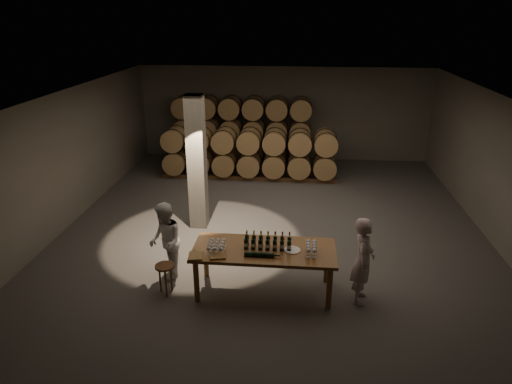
# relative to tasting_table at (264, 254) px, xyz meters

# --- Properties ---
(room) EXTENTS (12.00, 12.00, 12.00)m
(room) POSITION_rel_tasting_table_xyz_m (-1.80, 2.70, 0.80)
(room) COLOR #585553
(room) RESTS_ON ground
(tasting_table) EXTENTS (2.60, 1.10, 0.90)m
(tasting_table) POSITION_rel_tasting_table_xyz_m (0.00, 0.00, 0.00)
(tasting_table) COLOR brown
(tasting_table) RESTS_ON ground
(barrel_stack_back) EXTENTS (4.70, 0.95, 2.31)m
(barrel_stack_back) POSITION_rel_tasting_table_xyz_m (-1.35, 7.70, 0.40)
(barrel_stack_back) COLOR #52351C
(barrel_stack_back) RESTS_ON ground
(barrel_stack_front) EXTENTS (5.48, 0.95, 1.57)m
(barrel_stack_front) POSITION_rel_tasting_table_xyz_m (-0.96, 6.30, 0.03)
(barrel_stack_front) COLOR #52351C
(barrel_stack_front) RESTS_ON ground
(bottle_cluster) EXTENTS (0.86, 0.23, 0.30)m
(bottle_cluster) POSITION_rel_tasting_table_xyz_m (0.06, 0.04, 0.21)
(bottle_cluster) COLOR black
(bottle_cluster) RESTS_ON tasting_table
(lying_bottles) EXTENTS (0.63, 0.08, 0.08)m
(lying_bottles) POSITION_rel_tasting_table_xyz_m (-0.05, -0.30, 0.15)
(lying_bottles) COLOR black
(lying_bottles) RESTS_ON tasting_table
(glass_cluster_left) EXTENTS (0.30, 0.41, 0.16)m
(glass_cluster_left) POSITION_rel_tasting_table_xyz_m (-0.85, -0.14, 0.22)
(glass_cluster_left) COLOR silver
(glass_cluster_left) RESTS_ON tasting_table
(glass_cluster_right) EXTENTS (0.20, 0.42, 0.18)m
(glass_cluster_right) POSITION_rel_tasting_table_xyz_m (0.85, -0.06, 0.23)
(glass_cluster_right) COLOR silver
(glass_cluster_right) RESTS_ON tasting_table
(plate) EXTENTS (0.30, 0.30, 0.02)m
(plate) POSITION_rel_tasting_table_xyz_m (0.51, -0.01, 0.11)
(plate) COLOR white
(plate) RESTS_ON tasting_table
(notebook_near) EXTENTS (0.31, 0.27, 0.03)m
(notebook_near) POSITION_rel_tasting_table_xyz_m (-0.79, -0.37, 0.12)
(notebook_near) COLOR olive
(notebook_near) RESTS_ON tasting_table
(notebook_corner) EXTENTS (0.29, 0.35, 0.03)m
(notebook_corner) POSITION_rel_tasting_table_xyz_m (-1.18, -0.39, 0.12)
(notebook_corner) COLOR olive
(notebook_corner) RESTS_ON tasting_table
(pen) EXTENTS (0.15, 0.02, 0.01)m
(pen) POSITION_rel_tasting_table_xyz_m (-0.72, -0.45, 0.11)
(pen) COLOR black
(pen) RESTS_ON tasting_table
(stool) EXTENTS (0.36, 0.36, 0.59)m
(stool) POSITION_rel_tasting_table_xyz_m (-1.81, -0.24, -0.31)
(stool) COLOR #52351C
(stool) RESTS_ON ground
(person_man) EXTENTS (0.50, 0.66, 1.64)m
(person_man) POSITION_rel_tasting_table_xyz_m (1.76, -0.11, 0.02)
(person_man) COLOR beige
(person_man) RESTS_ON ground
(person_woman) EXTENTS (0.85, 0.93, 1.56)m
(person_woman) POSITION_rel_tasting_table_xyz_m (-1.94, 0.33, -0.02)
(person_woman) COLOR silver
(person_woman) RESTS_ON ground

